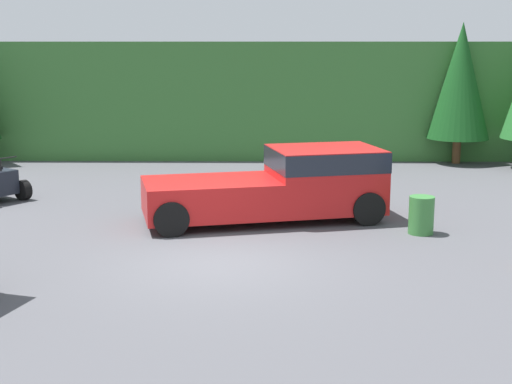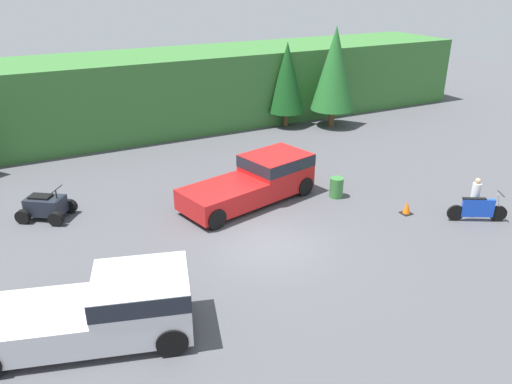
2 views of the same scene
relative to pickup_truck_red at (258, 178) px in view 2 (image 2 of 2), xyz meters
The scene contains 11 objects.
ground_plane 4.07m from the pickup_truck_red, 111.82° to the right, with size 80.00×80.00×0.00m, color #4C4C51.
hillside_backdrop 12.48m from the pickup_truck_red, 96.81° to the left, with size 44.00×6.00×4.46m.
tree_mid_right 11.36m from the pickup_truck_red, 53.62° to the left, with size 2.27×2.27×5.16m.
tree_right 12.23m from the pickup_truck_red, 39.99° to the left, with size 2.67×2.67×6.06m.
pickup_truck_red is the anchor object (origin of this frame).
pickup_truck_second 9.69m from the pickup_truck_red, 141.69° to the right, with size 5.87×3.64×1.78m.
dirt_bike 8.77m from the pickup_truck_red, 40.83° to the right, with size 2.05×1.25×1.19m.
quad_atv 8.56m from the pickup_truck_red, 165.07° to the left, with size 2.35×2.21×1.25m.
rider_person 8.68m from the pickup_truck_red, 37.92° to the right, with size 0.47×0.47×1.62m.
traffic_cone 6.17m from the pickup_truck_red, 40.66° to the right, with size 0.42×0.42×0.55m.
steel_barrel 3.41m from the pickup_truck_red, 23.71° to the right, with size 0.58×0.58×0.88m.
Camera 2 is at (-7.51, -13.58, 8.96)m, focal length 35.00 mm.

